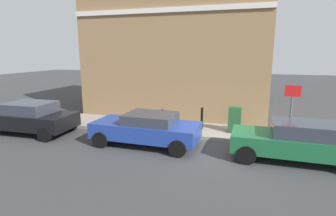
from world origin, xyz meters
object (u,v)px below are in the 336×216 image
(car_black, at_px, (30,117))
(bollard_far_kerb, at_px, (162,119))
(street_sign, at_px, (292,104))
(bollard_near_cabinet, at_px, (202,117))
(car_green, at_px, (299,141))
(car_blue, at_px, (147,128))
(utility_cabinet, at_px, (235,121))

(car_black, distance_m, bollard_far_kerb, 6.10)
(car_black, relative_size, bollard_far_kerb, 4.01)
(bollard_far_kerb, height_order, street_sign, street_sign)
(bollard_near_cabinet, relative_size, bollard_far_kerb, 1.00)
(car_green, xyz_separation_m, bollard_near_cabinet, (2.49, 3.75, -0.03))
(car_blue, relative_size, car_black, 1.03)
(bollard_near_cabinet, height_order, bollard_far_kerb, same)
(car_green, bearing_deg, bollard_far_kerb, -15.08)
(car_green, distance_m, bollard_near_cabinet, 4.50)
(car_green, xyz_separation_m, car_blue, (0.04, 5.56, -0.02))
(car_blue, relative_size, street_sign, 1.87)
(car_black, distance_m, street_sign, 11.41)
(car_blue, distance_m, utility_cabinet, 4.06)
(utility_cabinet, bearing_deg, bollard_near_cabinet, 86.18)
(bollard_far_kerb, bearing_deg, street_sign, -87.70)
(car_green, bearing_deg, street_sign, -86.78)
(car_green, relative_size, car_black, 1.05)
(car_green, xyz_separation_m, bollard_far_kerb, (1.56, 5.41, -0.03))
(car_black, distance_m, utility_cabinet, 9.36)
(utility_cabinet, bearing_deg, bollard_far_kerb, 104.58)
(car_green, bearing_deg, car_blue, 0.64)
(car_black, relative_size, bollard_near_cabinet, 4.01)
(utility_cabinet, distance_m, street_sign, 2.47)
(car_blue, relative_size, utility_cabinet, 3.73)
(car_blue, bearing_deg, utility_cabinet, -143.49)
(street_sign, bearing_deg, bollard_near_cabinet, 79.13)
(utility_cabinet, bearing_deg, street_sign, -105.53)
(street_sign, bearing_deg, car_black, 99.02)
(car_green, xyz_separation_m, utility_cabinet, (2.39, 2.25, -0.05))
(car_blue, height_order, bollard_near_cabinet, car_blue)
(car_green, height_order, utility_cabinet, car_green)
(car_blue, height_order, bollard_far_kerb, car_blue)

